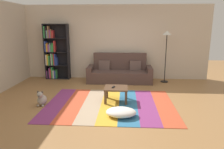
{
  "coord_description": "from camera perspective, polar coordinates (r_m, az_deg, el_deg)",
  "views": [
    {
      "loc": [
        0.35,
        -5.31,
        1.98
      ],
      "look_at": [
        -0.01,
        0.33,
        0.65
      ],
      "focal_mm": 33.78,
      "sensor_mm": 36.0,
      "label": 1
    }
  ],
  "objects": [
    {
      "name": "rug",
      "position": [
        5.43,
        -0.54,
        -8.1
      ],
      "size": [
        3.22,
        2.41,
        0.01
      ],
      "color": "#843370",
      "rests_on": "ground_plane"
    },
    {
      "name": "bookshelf",
      "position": [
        8.12,
        -15.47,
        5.64
      ],
      "size": [
        0.9,
        0.28,
        2.03
      ],
      "color": "black",
      "rests_on": "ground_plane"
    },
    {
      "name": "couch",
      "position": [
        7.52,
        2.08,
        0.6
      ],
      "size": [
        2.26,
        0.8,
        1.0
      ],
      "color": "#4C3833",
      "rests_on": "ground_plane"
    },
    {
      "name": "tv_remote",
      "position": [
        5.52,
        0.39,
        -3.42
      ],
      "size": [
        0.08,
        0.16,
        0.02
      ],
      "primitive_type": "cube",
      "rotation": [
        0.0,
        0.0,
        -0.28
      ],
      "color": "black",
      "rests_on": "coffee_table"
    },
    {
      "name": "dog",
      "position": [
        5.63,
        -18.49,
        -6.35
      ],
      "size": [
        0.22,
        0.35,
        0.4
      ],
      "color": "#9E998E",
      "rests_on": "ground_plane"
    },
    {
      "name": "pouf",
      "position": [
        4.74,
        2.46,
        -10.15
      ],
      "size": [
        0.67,
        0.5,
        0.19
      ],
      "primitive_type": "ellipsoid",
      "color": "white",
      "rests_on": "rug"
    },
    {
      "name": "ground_plane",
      "position": [
        5.68,
        -0.15,
        -7.17
      ],
      "size": [
        14.0,
        14.0,
        0.0
      ],
      "primitive_type": "plane",
      "color": "#9E7042"
    },
    {
      "name": "back_wall",
      "position": [
        7.89,
        1.06,
        8.66
      ],
      "size": [
        6.8,
        0.1,
        2.7
      ],
      "primitive_type": "cube",
      "color": "beige",
      "rests_on": "ground_plane"
    },
    {
      "name": "standing_lamp",
      "position": [
        7.52,
        14.59,
        9.16
      ],
      "size": [
        0.32,
        0.32,
        1.8
      ],
      "color": "black",
      "rests_on": "ground_plane"
    },
    {
      "name": "coffee_table",
      "position": [
        5.55,
        1.12,
        -4.22
      ],
      "size": [
        0.6,
        0.55,
        0.38
      ],
      "color": "#513826",
      "rests_on": "rug"
    }
  ]
}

